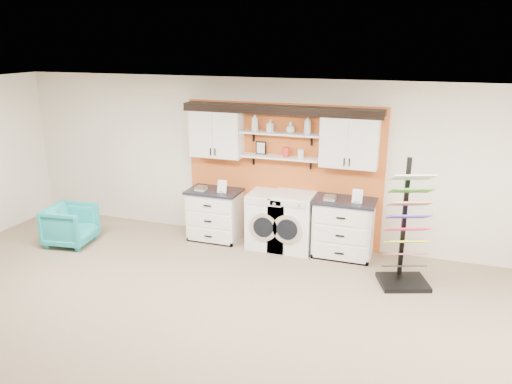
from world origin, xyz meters
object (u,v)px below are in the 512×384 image
at_px(washer, 270,220).
at_px(sample_rack, 405,247).
at_px(base_cabinet_left, 215,214).
at_px(dryer, 293,222).
at_px(base_cabinet_right, 343,228).
at_px(armchair, 71,225).

relative_size(washer, sample_rack, 0.52).
xyz_separation_m(base_cabinet_left, dryer, (1.41, -0.00, 0.04)).
xyz_separation_m(base_cabinet_right, armchair, (-4.51, -1.04, -0.14)).
bearing_deg(sample_rack, armchair, 163.70).
xyz_separation_m(base_cabinet_right, washer, (-1.25, -0.00, -0.00)).
bearing_deg(washer, base_cabinet_left, 179.81).
bearing_deg(washer, dryer, 0.00).
relative_size(base_cabinet_right, sample_rack, 0.53).
xyz_separation_m(base_cabinet_right, dryer, (-0.85, -0.00, 0.01)).
height_order(base_cabinet_left, armchair, base_cabinet_left).
relative_size(sample_rack, armchair, 2.45).
height_order(dryer, armchair, dryer).
relative_size(base_cabinet_right, washer, 1.03).
distance_m(base_cabinet_right, dryer, 0.85).
bearing_deg(dryer, sample_rack, -20.74).
bearing_deg(washer, sample_rack, -17.27).
relative_size(washer, armchair, 1.26).
height_order(base_cabinet_right, dryer, dryer).
xyz_separation_m(base_cabinet_left, washer, (1.01, -0.00, 0.02)).
distance_m(base_cabinet_left, base_cabinet_right, 2.26).
bearing_deg(dryer, armchair, -164.23).
xyz_separation_m(dryer, sample_rack, (1.85, -0.70, 0.08)).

